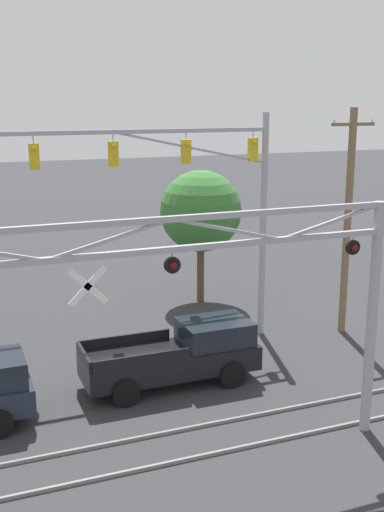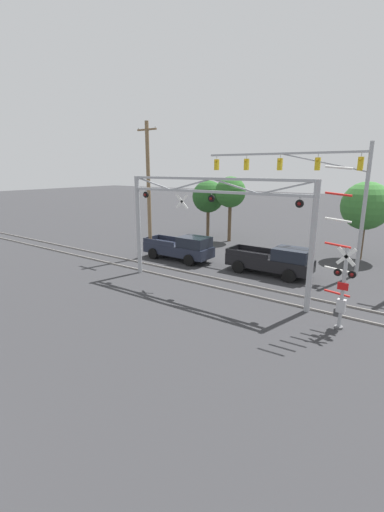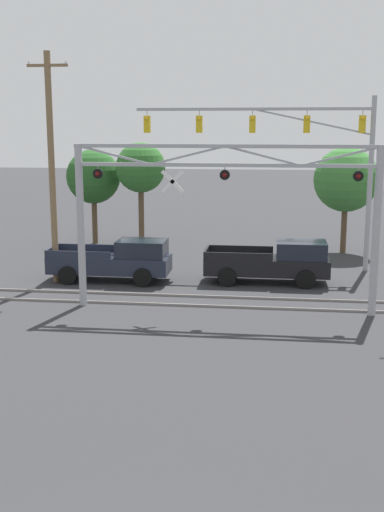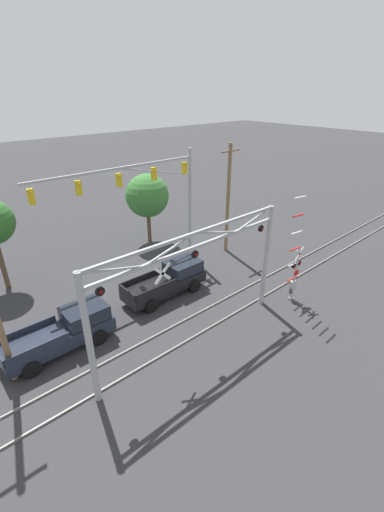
{
  "view_description": "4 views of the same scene",
  "coord_description": "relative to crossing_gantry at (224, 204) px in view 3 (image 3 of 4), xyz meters",
  "views": [
    {
      "loc": [
        -4.7,
        3.7,
        8.8
      ],
      "look_at": [
        1.8,
        20.15,
        4.47
      ],
      "focal_mm": 45.0,
      "sensor_mm": 36.0,
      "label": 1
    },
    {
      "loc": [
        10.0,
        0.92,
        6.77
      ],
      "look_at": [
        -0.82,
        16.13,
        1.98
      ],
      "focal_mm": 24.0,
      "sensor_mm": 36.0,
      "label": 2
    },
    {
      "loc": [
        1.8,
        -6.98,
        6.93
      ],
      "look_at": [
        -1.54,
        19.33,
        1.58
      ],
      "focal_mm": 45.0,
      "sensor_mm": 36.0,
      "label": 3
    },
    {
      "loc": [
        -9.45,
        6.26,
        12.17
      ],
      "look_at": [
        1.43,
        18.65,
        3.93
      ],
      "focal_mm": 24.0,
      "sensor_mm": 36.0,
      "label": 4
    }
  ],
  "objects": [
    {
      "name": "utility_pole_left",
      "position": [
        -7.91,
        3.64,
        1.08
      ],
      "size": [
        1.8,
        0.28,
        10.11
      ],
      "color": "brown",
      "rests_on": "ground_plane"
    },
    {
      "name": "crossing_gantry",
      "position": [
        0.0,
        0.0,
        0.0
      ],
      "size": [
        11.42,
        0.3,
        6.3
      ],
      "color": "#9EA0A5",
      "rests_on": "ground_plane"
    },
    {
      "name": "rail_track_far",
      "position": [
        0.01,
        1.72,
        -4.07
      ],
      "size": [
        80.0,
        0.08,
        0.1
      ],
      "primitive_type": "cube",
      "color": "gray",
      "rests_on": "ground_plane"
    },
    {
      "name": "pickup_truck_following",
      "position": [
        -5.19,
        4.11,
        -3.15
      ],
      "size": [
        5.5,
        2.11,
        1.93
      ],
      "color": "#1E2333",
      "rests_on": "ground_plane"
    },
    {
      "name": "background_tree_far_right_verge",
      "position": [
        -8.83,
        13.41,
        -0.11
      ],
      "size": [
        3.21,
        3.21,
        5.63
      ],
      "color": "brown",
      "rests_on": "ground_plane"
    },
    {
      "name": "rail_track_near",
      "position": [
        0.01,
        0.28,
        -4.07
      ],
      "size": [
        80.0,
        0.08,
        0.1
      ],
      "primitive_type": "cube",
      "color": "gray",
      "rests_on": "ground_plane"
    },
    {
      "name": "traffic_signal_span",
      "position": [
        3.33,
        7.7,
        1.82
      ],
      "size": [
        11.41,
        0.39,
        8.36
      ],
      "color": "#9EA0A5",
      "rests_on": "ground_plane"
    },
    {
      "name": "pickup_truck_lead",
      "position": [
        1.93,
        4.65,
        -3.15
      ],
      "size": [
        5.55,
        2.11,
        1.93
      ],
      "color": "black",
      "rests_on": "ground_plane"
    },
    {
      "name": "background_tree_beyond_span",
      "position": [
        5.76,
        12.32,
        -0.05
      ],
      "size": [
        3.55,
        3.55,
        5.86
      ],
      "color": "brown",
      "rests_on": "ground_plane"
    },
    {
      "name": "background_tree_far_left_verge",
      "position": [
        -5.75,
        12.43,
        0.48
      ],
      "size": [
        2.85,
        2.85,
        6.07
      ],
      "color": "brown",
      "rests_on": "ground_plane"
    }
  ]
}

